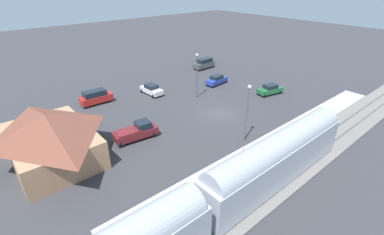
# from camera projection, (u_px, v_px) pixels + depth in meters

# --- Properties ---
(ground_plane) EXTENTS (200.00, 200.00, 0.00)m
(ground_plane) POSITION_uv_depth(u_px,v_px,m) (219.00, 114.00, 40.65)
(ground_plane) COLOR #38383D
(railway_track) EXTENTS (4.80, 70.00, 0.30)m
(railway_track) POSITION_uv_depth(u_px,v_px,m) (308.00, 155.00, 31.14)
(railway_track) COLOR slate
(railway_track) RESTS_ON ground
(platform) EXTENTS (3.20, 46.00, 0.30)m
(platform) POSITION_uv_depth(u_px,v_px,m) (277.00, 140.00, 33.82)
(platform) COLOR #B7B2A8
(platform) RESTS_ON ground
(station_building) EXTENTS (12.24, 8.72, 5.52)m
(station_building) POSITION_uv_depth(u_px,v_px,m) (50.00, 136.00, 29.36)
(station_building) COLOR tan
(station_building) RESTS_ON ground
(pedestrian_on_platform) EXTENTS (0.36, 0.36, 1.71)m
(pedestrian_on_platform) POSITION_uv_depth(u_px,v_px,m) (243.00, 152.00, 29.47)
(pedestrian_on_platform) COLOR #23284C
(pedestrian_on_platform) RESTS_ON platform
(pickup_maroon) EXTENTS (2.59, 5.60, 2.14)m
(pickup_maroon) POSITION_uv_depth(u_px,v_px,m) (137.00, 131.00, 33.91)
(pickup_maroon) COLOR maroon
(pickup_maroon) RESTS_ON ground
(sedan_blue) EXTENTS (2.35, 4.68, 1.74)m
(sedan_blue) POSITION_uv_depth(u_px,v_px,m) (217.00, 80.00, 51.28)
(sedan_blue) COLOR #283D9E
(sedan_blue) RESTS_ON ground
(sedan_white) EXTENTS (4.58, 2.44, 1.74)m
(sedan_white) POSITION_uv_depth(u_px,v_px,m) (151.00, 89.00, 46.96)
(sedan_white) COLOR white
(sedan_white) RESTS_ON ground
(suv_charcoal) EXTENTS (2.16, 4.97, 2.22)m
(suv_charcoal) POSITION_uv_depth(u_px,v_px,m) (204.00, 63.00, 60.00)
(suv_charcoal) COLOR #47494F
(suv_charcoal) RESTS_ON ground
(sedan_green) EXTENTS (2.76, 4.79, 1.74)m
(sedan_green) POSITION_uv_depth(u_px,v_px,m) (270.00, 89.00, 46.98)
(sedan_green) COLOR #236638
(sedan_green) RESTS_ON ground
(suv_red) EXTENTS (2.08, 4.95, 2.22)m
(suv_red) POSITION_uv_depth(u_px,v_px,m) (96.00, 97.00, 43.32)
(suv_red) COLOR red
(suv_red) RESTS_ON ground
(light_pole_near_platform) EXTENTS (0.44, 0.44, 7.25)m
(light_pole_near_platform) POSITION_uv_depth(u_px,v_px,m) (248.00, 106.00, 31.97)
(light_pole_near_platform) COLOR #515156
(light_pole_near_platform) RESTS_ON ground
(light_pole_lot_center) EXTENTS (0.44, 0.44, 7.39)m
(light_pole_lot_center) POSITION_uv_depth(u_px,v_px,m) (197.00, 70.00, 43.96)
(light_pole_lot_center) COLOR #515156
(light_pole_lot_center) RESTS_ON ground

